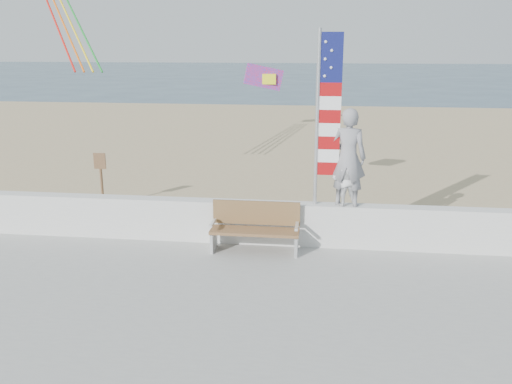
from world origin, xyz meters
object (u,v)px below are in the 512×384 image
adult (348,157)px  child (345,179)px  bench (255,227)px  flag (324,111)px

adult → child: (-0.04, 0.00, -0.46)m
child → bench: bearing=4.6°
bench → flag: flag is taller
adult → child: 0.46m
adult → flag: size_ratio=0.57×
flag → child: bearing=0.0°
flag → adult: bearing=0.0°
bench → child: bearing=14.3°
adult → bench: size_ratio=1.11×
child → bench: (-1.78, -0.45, -0.93)m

